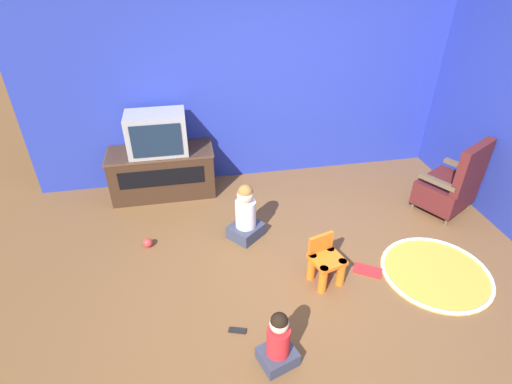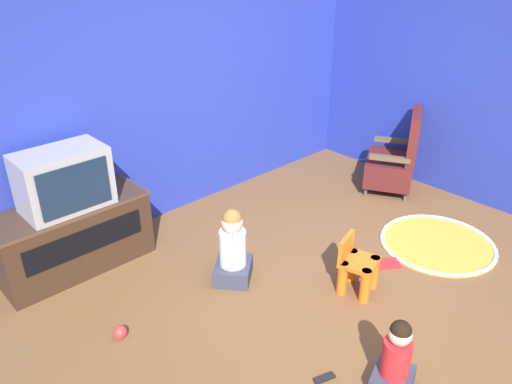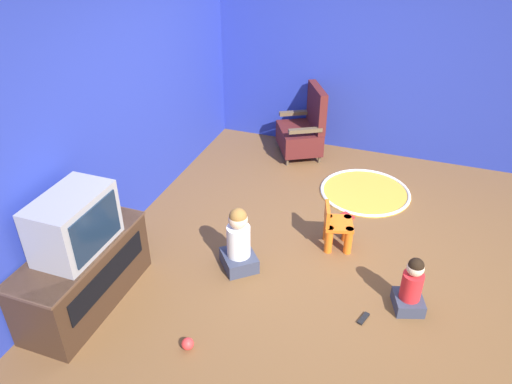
% 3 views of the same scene
% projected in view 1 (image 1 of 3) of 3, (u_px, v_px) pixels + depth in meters
% --- Properties ---
extents(ground_plane, '(30.00, 30.00, 0.00)m').
position_uv_depth(ground_plane, '(309.00, 275.00, 3.97)').
color(ground_plane, brown).
extents(wall_back, '(5.48, 0.12, 2.80)m').
position_uv_depth(wall_back, '(246.00, 74.00, 4.94)').
color(wall_back, '#23339E').
rests_on(wall_back, ground_plane).
extents(tv_cabinet, '(1.30, 0.53, 0.61)m').
position_uv_depth(tv_cabinet, '(163.00, 172.00, 5.07)').
color(tv_cabinet, '#382316').
rests_on(tv_cabinet, ground_plane).
extents(television, '(0.70, 0.44, 0.50)m').
position_uv_depth(television, '(157.00, 133.00, 4.75)').
color(television, '#939399').
rests_on(television, tv_cabinet).
extents(black_armchair, '(0.81, 0.76, 0.95)m').
position_uv_depth(black_armchair, '(452.00, 185.00, 4.72)').
color(black_armchair, brown).
rests_on(black_armchair, ground_plane).
extents(yellow_kid_chair, '(0.36, 0.35, 0.48)m').
position_uv_depth(yellow_kid_chair, '(325.00, 264.00, 3.81)').
color(yellow_kid_chair, orange).
rests_on(yellow_kid_chair, ground_plane).
extents(play_mat, '(1.08, 1.08, 0.04)m').
position_uv_depth(play_mat, '(436.00, 272.00, 3.99)').
color(play_mat, gold).
rests_on(play_mat, ground_plane).
extents(child_watching_left, '(0.45, 0.45, 0.67)m').
position_uv_depth(child_watching_left, '(246.00, 215.00, 4.33)').
color(child_watching_left, '#33384C').
rests_on(child_watching_left, ground_plane).
extents(child_watching_center, '(0.34, 0.32, 0.54)m').
position_uv_depth(child_watching_center, '(278.00, 342.00, 3.05)').
color(child_watching_center, '#33384C').
rests_on(child_watching_center, ground_plane).
extents(toy_ball, '(0.10, 0.10, 0.10)m').
position_uv_depth(toy_ball, '(148.00, 243.00, 4.31)').
color(toy_ball, red).
rests_on(toy_ball, ground_plane).
extents(book, '(0.31, 0.27, 0.02)m').
position_uv_depth(book, '(368.00, 270.00, 4.01)').
color(book, '#B22323').
rests_on(book, ground_plane).
extents(remote_control, '(0.16, 0.09, 0.02)m').
position_uv_depth(remote_control, '(237.00, 331.00, 3.41)').
color(remote_control, black).
rests_on(remote_control, ground_plane).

